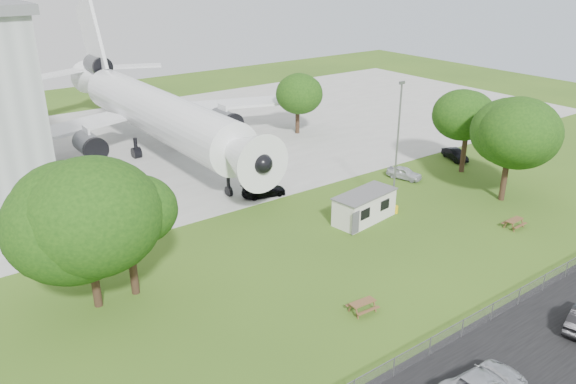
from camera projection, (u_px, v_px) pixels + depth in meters
ground at (376, 265)px, 42.84m from camera, size 160.00×160.00×0.00m
asphalt_strip at (531, 354)px, 33.16m from camera, size 120.00×8.00×0.02m
concrete_apron at (164, 144)px, 71.14m from camera, size 120.00×46.00×0.03m
airliner at (152, 109)px, 66.44m from camera, size 46.36×47.73×17.69m
site_cabin at (364, 207)px, 49.83m from camera, size 6.91×3.57×2.62m
picnic_west at (362, 312)px, 37.21m from camera, size 1.90×1.62×0.76m
picnic_east at (513, 227)px, 48.93m from camera, size 1.86×1.58×0.76m
fence at (481, 326)px, 35.77m from camera, size 58.00×0.04×1.30m
lamp_mast at (397, 150)px, 49.65m from camera, size 0.16×0.16×12.00m
tree_west_big at (86, 220)px, 35.44m from camera, size 9.60×9.60×11.19m
tree_west_small at (127, 215)px, 37.03m from camera, size 5.87×5.87×8.94m
tree_east_front at (511, 135)px, 52.13m from camera, size 7.98×7.98×10.52m
tree_east_back at (468, 115)px, 59.47m from camera, size 6.87×6.87×9.80m
tree_far_apron at (298, 94)px, 73.56m from camera, size 6.32×6.32×8.51m
car_ne_hatch at (404, 173)px, 59.60m from camera, size 2.55×4.02×1.27m
car_ne_sedan at (455, 155)px, 65.26m from camera, size 2.56×4.09×1.27m
car_apron_van at (264, 190)px, 55.15m from camera, size 4.67×2.75×1.27m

